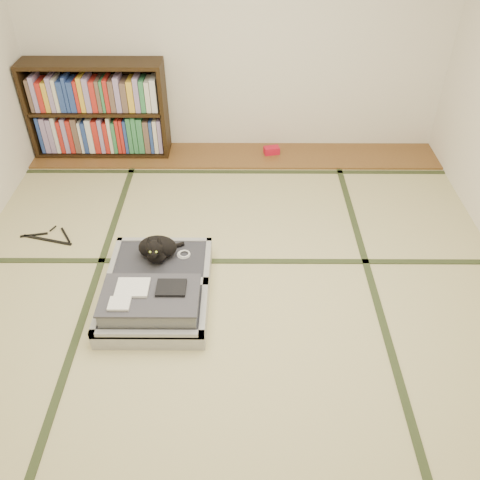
{
  "coord_description": "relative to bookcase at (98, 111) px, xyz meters",
  "views": [
    {
      "loc": [
        0.06,
        -2.49,
        2.53
      ],
      "look_at": [
        0.05,
        0.35,
        0.25
      ],
      "focal_mm": 38.0,
      "sensor_mm": 36.0,
      "label": 1
    }
  ],
  "objects": [
    {
      "name": "bookcase",
      "position": [
        0.0,
        0.0,
        0.0
      ],
      "size": [
        1.31,
        0.3,
        0.92
      ],
      "color": "black",
      "rests_on": "wood_strip"
    },
    {
      "name": "wood_strip",
      "position": [
        1.32,
        -0.07,
        -0.44
      ],
      "size": [
        4.0,
        0.5,
        0.02
      ],
      "primitive_type": "cube",
      "color": "brown",
      "rests_on": "ground"
    },
    {
      "name": "cat",
      "position": [
        0.78,
        -1.8,
        -0.22
      ],
      "size": [
        0.32,
        0.32,
        0.26
      ],
      "color": "black",
      "rests_on": "suitcase"
    },
    {
      "name": "hanger",
      "position": [
        -0.16,
        -1.39,
        -0.44
      ],
      "size": [
        0.44,
        0.25,
        0.01
      ],
      "color": "black",
      "rests_on": "floor"
    },
    {
      "name": "tatami_borders",
      "position": [
        1.32,
        -1.58,
        -0.45
      ],
      "size": [
        4.0,
        4.5,
        0.01
      ],
      "color": "#2D381E",
      "rests_on": "ground"
    },
    {
      "name": "red_item",
      "position": [
        1.68,
        -0.04,
        -0.4
      ],
      "size": [
        0.17,
        0.12,
        0.07
      ],
      "primitive_type": "cube",
      "rotation": [
        0.0,
        0.0,
        0.21
      ],
      "color": "red",
      "rests_on": "wood_strip"
    },
    {
      "name": "cable_coil",
      "position": [
        0.96,
        -1.76,
        -0.3
      ],
      "size": [
        0.1,
        0.1,
        0.02
      ],
      "color": "white",
      "rests_on": "suitcase"
    },
    {
      "name": "suitcase",
      "position": [
        0.8,
        -2.09,
        -0.35
      ],
      "size": [
        0.71,
        0.95,
        0.28
      ],
      "color": "#A9A9AE",
      "rests_on": "floor"
    },
    {
      "name": "room_shell",
      "position": [
        1.32,
        -2.07,
        1.01
      ],
      "size": [
        4.5,
        4.5,
        4.5
      ],
      "color": "white",
      "rests_on": "ground"
    },
    {
      "name": "floor",
      "position": [
        1.32,
        -2.07,
        -0.45
      ],
      "size": [
        4.5,
        4.5,
        0.0
      ],
      "primitive_type": "plane",
      "color": "#C7B585",
      "rests_on": "ground"
    }
  ]
}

